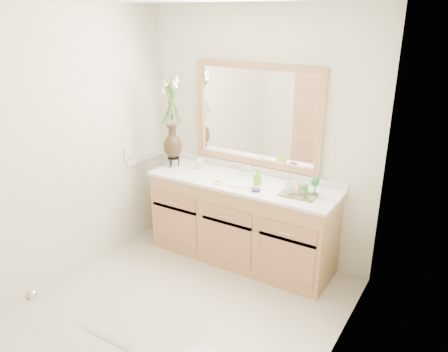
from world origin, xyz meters
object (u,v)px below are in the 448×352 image
Objects in this scene: tray at (298,194)px; tumbler at (200,164)px; flower_vase at (171,108)px; soap_bottle at (257,177)px.

tumbler is at bearing 171.34° from tray.
tumbler is 0.31× the size of tray.
flower_vase reaches higher than soap_bottle.
flower_vase reaches higher than tray.
flower_vase is 1.52m from tray.
flower_vase is 1.11m from soap_bottle.
tray is at bearing -1.76° from flower_vase.
soap_bottle is (0.97, -0.00, -0.54)m from flower_vase.
tray is at bearing -29.31° from soap_bottle.
tumbler is 0.67× the size of soap_bottle.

